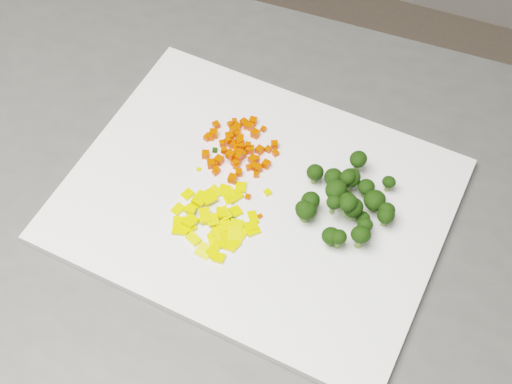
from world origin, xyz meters
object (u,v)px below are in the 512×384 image
(cutting_board, at_px, (256,200))
(broccoli_pile, at_px, (349,195))
(carrot_pile, at_px, (240,144))
(counter_block, at_px, (228,361))
(pepper_pile, at_px, (211,214))

(cutting_board, distance_m, broccoli_pile, 0.10)
(carrot_pile, distance_m, broccoli_pile, 0.14)
(counter_block, bearing_deg, carrot_pile, 91.68)
(counter_block, distance_m, broccoli_pile, 0.51)
(cutting_board, height_order, carrot_pile, carrot_pile)
(counter_block, bearing_deg, cutting_board, 35.46)
(carrot_pile, height_order, broccoli_pile, broccoli_pile)
(carrot_pile, xyz_separation_m, broccoli_pile, (0.14, -0.03, 0.01))
(broccoli_pile, bearing_deg, cutting_board, -166.61)
(cutting_board, xyz_separation_m, broccoli_pile, (0.10, 0.02, 0.03))
(pepper_pile, bearing_deg, carrot_pile, 93.08)
(pepper_pile, xyz_separation_m, broccoli_pile, (0.13, 0.06, 0.02))
(cutting_board, bearing_deg, carrot_pile, 127.23)
(counter_block, bearing_deg, pepper_pile, -79.47)
(cutting_board, height_order, broccoli_pile, broccoli_pile)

